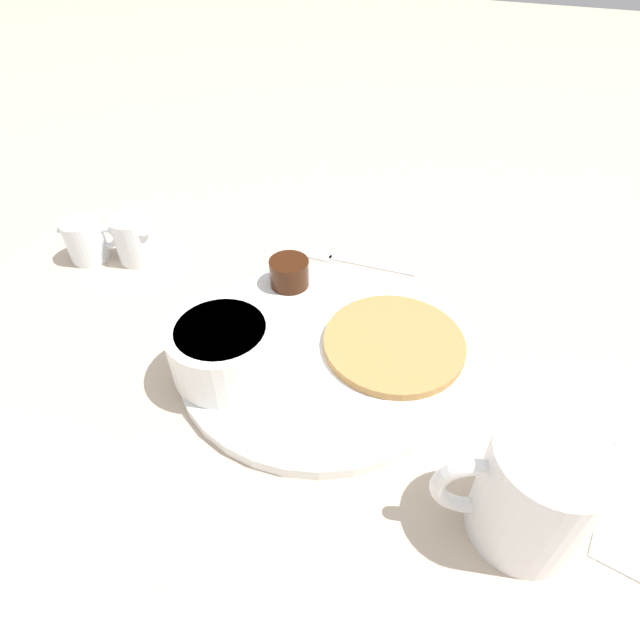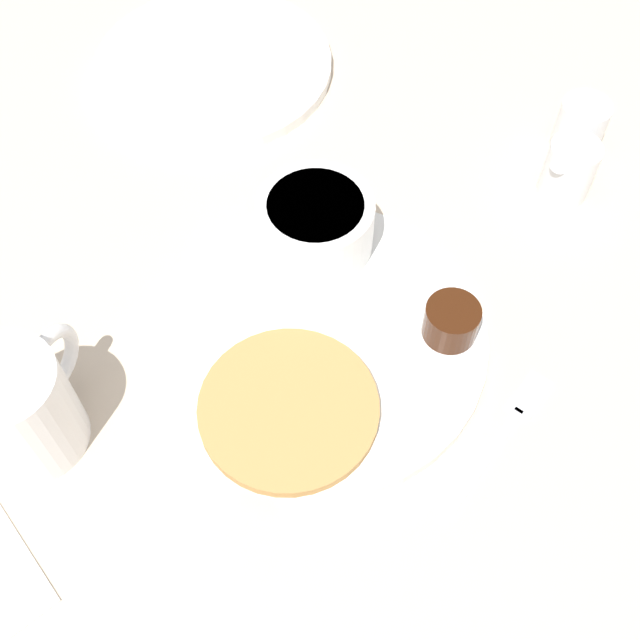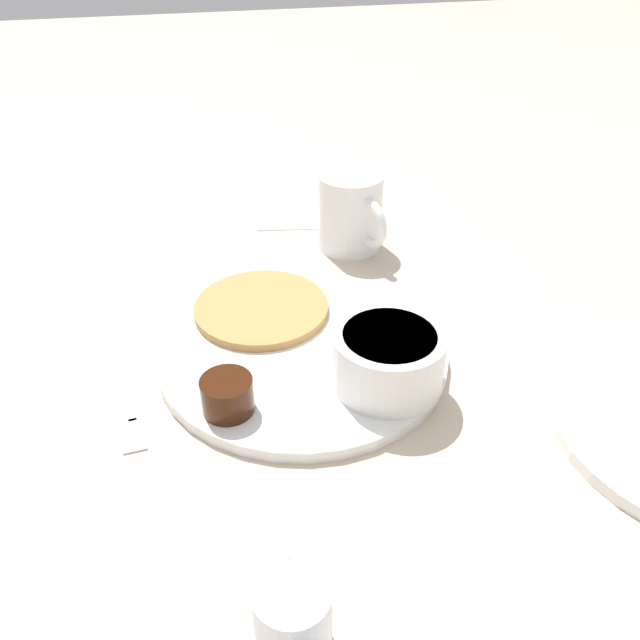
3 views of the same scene
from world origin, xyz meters
name	(u,v)px [view 2 (image 2 of 3)]	position (x,y,z in m)	size (l,w,h in m)	color
ground_plane	(317,341)	(0.00, 0.00, 0.00)	(4.00, 4.00, 0.00)	#C6B299
plate	(317,337)	(0.00, 0.00, 0.01)	(0.28, 0.28, 0.01)	white
pancake_stack	(289,408)	(0.03, -0.07, 0.02)	(0.14, 0.14, 0.01)	#B78447
bowl	(316,223)	(-0.06, 0.07, 0.04)	(0.10, 0.10, 0.05)	white
syrup_cup	(451,321)	(0.08, 0.07, 0.03)	(0.04, 0.04, 0.03)	#38190A
butter_ramekin	(334,223)	(-0.06, 0.09, 0.03)	(0.05, 0.05, 0.04)	white
coffee_mug	(23,406)	(-0.11, -0.20, 0.05)	(0.08, 0.11, 0.10)	white
creamer_pitcher_near	(570,169)	(0.07, 0.28, 0.03)	(0.05, 0.07, 0.06)	white
creamer_pitcher_far	(581,126)	(0.05, 0.33, 0.03)	(0.05, 0.06, 0.05)	white
fork	(509,426)	(0.16, 0.04, 0.00)	(0.02, 0.15, 0.00)	silver
far_plate	(213,65)	(-0.30, 0.18, 0.01)	(0.25, 0.25, 0.01)	white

